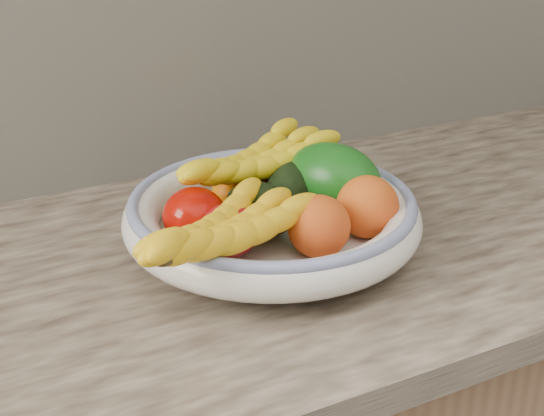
{
  "coord_description": "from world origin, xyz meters",
  "views": [
    {
      "loc": [
        -0.41,
        0.86,
        1.37
      ],
      "look_at": [
        0.0,
        1.66,
        0.96
      ],
      "focal_mm": 50.0,
      "sensor_mm": 36.0,
      "label": 1
    }
  ],
  "objects_px": {
    "fruit_bowl": "(272,216)",
    "green_mango": "(333,180)",
    "banana_bunch_back": "(254,167)",
    "banana_bunch_front": "(224,237)"
  },
  "relations": [
    {
      "from": "fruit_bowl",
      "to": "green_mango",
      "type": "distance_m",
      "value": 0.1
    },
    {
      "from": "banana_bunch_back",
      "to": "banana_bunch_front",
      "type": "relative_size",
      "value": 0.98
    },
    {
      "from": "green_mango",
      "to": "banana_bunch_back",
      "type": "bearing_deg",
      "value": 115.71
    },
    {
      "from": "fruit_bowl",
      "to": "banana_bunch_back",
      "type": "height_order",
      "value": "banana_bunch_back"
    },
    {
      "from": "fruit_bowl",
      "to": "banana_bunch_front",
      "type": "height_order",
      "value": "banana_bunch_front"
    },
    {
      "from": "banana_bunch_front",
      "to": "green_mango",
      "type": "bearing_deg",
      "value": -1.84
    },
    {
      "from": "banana_bunch_back",
      "to": "banana_bunch_front",
      "type": "distance_m",
      "value": 0.2
    },
    {
      "from": "fruit_bowl",
      "to": "banana_bunch_back",
      "type": "relative_size",
      "value": 1.41
    },
    {
      "from": "fruit_bowl",
      "to": "green_mango",
      "type": "xyz_separation_m",
      "value": [
        0.1,
        0.01,
        0.03
      ]
    },
    {
      "from": "banana_bunch_front",
      "to": "fruit_bowl",
      "type": "bearing_deg",
      "value": 11.38
    }
  ]
}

